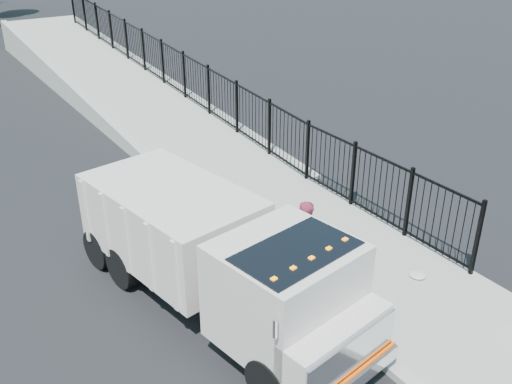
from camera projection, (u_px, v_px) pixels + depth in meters
ground at (290, 285)px, 12.57m from camera, size 120.00×120.00×0.00m
sidewalk at (420, 300)px, 11.99m from camera, size 3.55×12.00×0.12m
curb at (351, 333)px, 11.04m from camera, size 0.30×12.00×0.16m
ramp at (117, 93)px, 25.59m from camera, size 3.95×24.06×3.19m
iron_fence at (185, 90)px, 22.89m from camera, size 0.10×28.00×1.80m
truck at (220, 255)px, 11.16m from camera, size 3.42×7.40×2.44m
worker at (307, 239)px, 12.30m from camera, size 0.63×0.78×1.85m
debris at (418, 275)px, 12.64m from camera, size 0.38×0.38×0.09m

